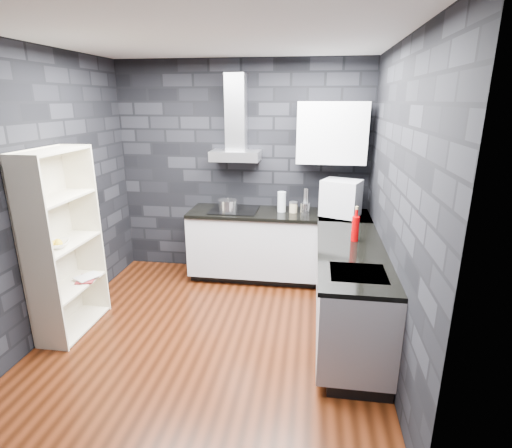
% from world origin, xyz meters
% --- Properties ---
extents(ground, '(3.20, 3.20, 0.00)m').
position_xyz_m(ground, '(0.00, 0.00, 0.00)').
color(ground, '#431A0A').
extents(ceiling, '(3.20, 3.20, 0.00)m').
position_xyz_m(ceiling, '(0.00, 0.00, 2.70)').
color(ceiling, silver).
extents(wall_back, '(3.20, 0.05, 2.70)m').
position_xyz_m(wall_back, '(0.00, 1.62, 1.35)').
color(wall_back, black).
rests_on(wall_back, ground).
extents(wall_front, '(3.20, 0.05, 2.70)m').
position_xyz_m(wall_front, '(0.00, -1.62, 1.35)').
color(wall_front, black).
rests_on(wall_front, ground).
extents(wall_left, '(0.05, 3.20, 2.70)m').
position_xyz_m(wall_left, '(-1.62, 0.00, 1.35)').
color(wall_left, black).
rests_on(wall_left, ground).
extents(wall_right, '(0.05, 3.20, 2.70)m').
position_xyz_m(wall_right, '(1.62, 0.00, 1.35)').
color(wall_right, black).
rests_on(wall_right, ground).
extents(toekick_back, '(2.18, 0.50, 0.10)m').
position_xyz_m(toekick_back, '(0.50, 1.34, 0.05)').
color(toekick_back, black).
rests_on(toekick_back, ground).
extents(toekick_right, '(0.50, 1.78, 0.10)m').
position_xyz_m(toekick_right, '(1.34, 0.10, 0.05)').
color(toekick_right, black).
rests_on(toekick_right, ground).
extents(counter_back_cab, '(2.20, 0.60, 0.76)m').
position_xyz_m(counter_back_cab, '(0.50, 1.30, 0.48)').
color(counter_back_cab, silver).
rests_on(counter_back_cab, ground).
extents(counter_right_cab, '(0.60, 1.80, 0.76)m').
position_xyz_m(counter_right_cab, '(1.30, 0.10, 0.48)').
color(counter_right_cab, silver).
rests_on(counter_right_cab, ground).
extents(counter_back_top, '(2.20, 0.62, 0.04)m').
position_xyz_m(counter_back_top, '(0.50, 1.29, 0.88)').
color(counter_back_top, black).
rests_on(counter_back_top, counter_back_cab).
extents(counter_right_top, '(0.62, 1.80, 0.04)m').
position_xyz_m(counter_right_top, '(1.29, 0.10, 0.88)').
color(counter_right_top, black).
rests_on(counter_right_top, counter_right_cab).
extents(counter_corner_top, '(0.62, 0.62, 0.04)m').
position_xyz_m(counter_corner_top, '(1.30, 1.30, 0.88)').
color(counter_corner_top, black).
rests_on(counter_corner_top, counter_right_cab).
extents(hood_body, '(0.60, 0.34, 0.12)m').
position_xyz_m(hood_body, '(-0.05, 1.43, 1.56)').
color(hood_body, silver).
rests_on(hood_body, wall_back).
extents(hood_chimney, '(0.24, 0.20, 0.90)m').
position_xyz_m(hood_chimney, '(-0.05, 1.50, 2.07)').
color(hood_chimney, silver).
rests_on(hood_chimney, hood_body).
extents(upper_cabinet, '(0.80, 0.35, 0.70)m').
position_xyz_m(upper_cabinet, '(1.10, 1.43, 1.85)').
color(upper_cabinet, silver).
rests_on(upper_cabinet, wall_back).
extents(cooktop, '(0.58, 0.50, 0.01)m').
position_xyz_m(cooktop, '(-0.05, 1.30, 0.91)').
color(cooktop, black).
rests_on(cooktop, counter_back_top).
extents(sink_rim, '(0.44, 0.40, 0.01)m').
position_xyz_m(sink_rim, '(1.30, -0.40, 0.89)').
color(sink_rim, silver).
rests_on(sink_rim, counter_right_top).
extents(pot, '(0.23, 0.23, 0.13)m').
position_xyz_m(pot, '(-0.10, 1.19, 0.98)').
color(pot, silver).
rests_on(pot, cooktop).
extents(glass_vase, '(0.13, 0.13, 0.25)m').
position_xyz_m(glass_vase, '(0.54, 1.33, 1.02)').
color(glass_vase, silver).
rests_on(glass_vase, counter_back_top).
extents(storage_jar, '(0.12, 0.12, 0.12)m').
position_xyz_m(storage_jar, '(0.68, 1.31, 0.96)').
color(storage_jar, tan).
rests_on(storage_jar, counter_back_top).
extents(utensil_crock, '(0.13, 0.13, 0.14)m').
position_xyz_m(utensil_crock, '(0.83, 1.23, 0.97)').
color(utensil_crock, silver).
rests_on(utensil_crock, counter_back_top).
extents(appliance_garage, '(0.51, 0.46, 0.42)m').
position_xyz_m(appliance_garage, '(1.24, 1.21, 1.12)').
color(appliance_garage, silver).
rests_on(appliance_garage, counter_back_top).
extents(red_bottle, '(0.08, 0.08, 0.24)m').
position_xyz_m(red_bottle, '(1.33, 0.37, 1.02)').
color(red_bottle, '#A60003').
rests_on(red_bottle, counter_right_top).
extents(bookshelf, '(0.40, 0.82, 1.80)m').
position_xyz_m(bookshelf, '(-1.42, -0.14, 0.90)').
color(bookshelf, beige).
rests_on(bookshelf, ground).
extents(fruit_bowl, '(0.29, 0.29, 0.06)m').
position_xyz_m(fruit_bowl, '(-1.42, -0.25, 0.94)').
color(fruit_bowl, white).
rests_on(fruit_bowl, bookshelf).
extents(book_red, '(0.17, 0.06, 0.23)m').
position_xyz_m(book_red, '(-1.42, -0.00, 0.57)').
color(book_red, maroon).
rests_on(book_red, bookshelf).
extents(book_second, '(0.16, 0.10, 0.24)m').
position_xyz_m(book_second, '(-1.41, 0.08, 0.59)').
color(book_second, '#B2B2B2').
rests_on(book_second, bookshelf).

